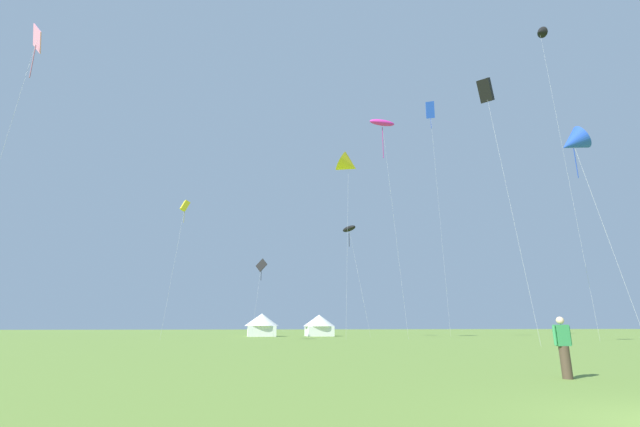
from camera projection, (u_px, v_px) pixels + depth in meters
The scene contains 13 objects.
kite_blue_box at pixel (430, 110), 71.83m from camera, with size 2.23×2.75×38.01m.
kite_yellow_delta at pixel (348, 165), 57.81m from camera, with size 3.98×4.10×24.30m.
kite_black_box at pixel (486, 91), 38.90m from camera, with size 2.07×3.24×23.29m.
kite_pink_diamond at pixel (36, 42), 38.11m from camera, with size 1.68×3.63×27.58m.
kite_black_parafoil at pixel (349, 229), 63.75m from camera, with size 3.29×3.74×15.95m.
kite_black_delta at pixel (540, 33), 54.86m from camera, with size 1.93×1.80×38.69m.
kite_blue_delta at pixel (573, 143), 31.34m from camera, with size 2.77×3.47×15.61m.
kite_yellow_box at pixel (185, 206), 53.99m from camera, with size 1.92×2.44×16.85m.
kite_magenta_parafoil at pixel (382, 123), 59.12m from camera, with size 3.79×2.04×29.26m.
kite_black_diamond at pixel (261, 266), 62.90m from camera, with size 1.96×2.78×11.17m.
person_spectator at pixel (564, 348), 12.42m from camera, with size 0.57×0.28×1.73m.
festival_tent_right at pixel (262, 324), 62.94m from camera, with size 5.01×5.01×3.25m.
festival_tent_center at pixel (319, 324), 64.51m from camera, with size 4.81×4.81×3.13m.
Camera 1 is at (-7.25, -5.22, 1.46)m, focal length 24.11 mm.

